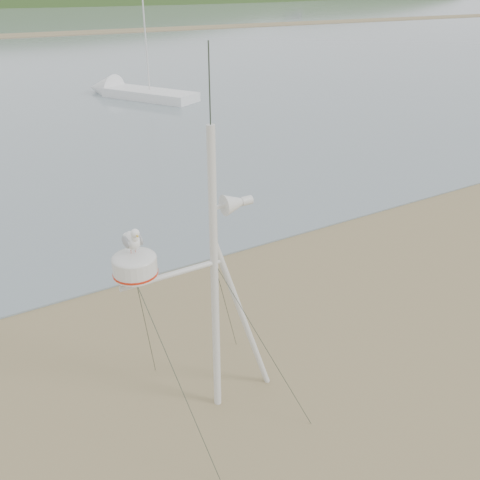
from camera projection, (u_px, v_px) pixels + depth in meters
ground at (147, 421)px, 7.75m from camera, size 560.00×560.00×0.00m
mast_rig at (214, 340)px, 7.44m from camera, size 2.40×2.56×5.42m
sailboat_white_near at (123, 91)px, 30.25m from camera, size 5.27×7.56×7.54m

